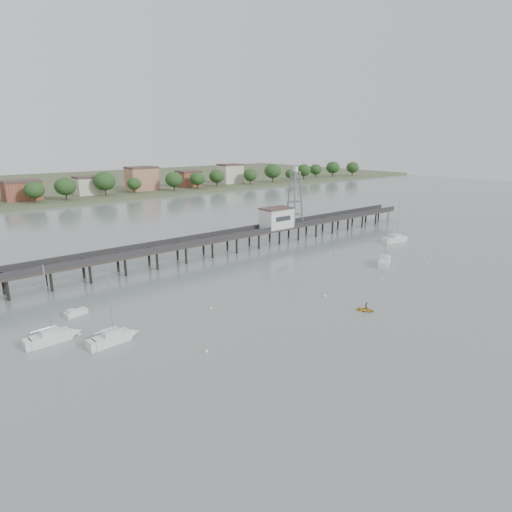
% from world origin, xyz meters
% --- Properties ---
extents(ground_plane, '(500.00, 500.00, 0.00)m').
position_xyz_m(ground_plane, '(0.00, 0.00, 0.00)').
color(ground_plane, slate).
rests_on(ground_plane, ground).
extents(pier, '(150.00, 5.00, 5.50)m').
position_xyz_m(pier, '(0.00, 60.00, 3.79)').
color(pier, '#2D2823').
rests_on(pier, ground).
extents(pier_building, '(8.40, 5.40, 5.30)m').
position_xyz_m(pier_building, '(25.00, 60.00, 6.67)').
color(pier_building, silver).
rests_on(pier_building, ground).
extents(lattice_tower, '(3.20, 3.20, 15.50)m').
position_xyz_m(lattice_tower, '(31.50, 60.00, 11.10)').
color(lattice_tower, slate).
rests_on(lattice_tower, ground).
extents(sailboat_b, '(6.92, 2.37, 11.42)m').
position_xyz_m(sailboat_b, '(-36.15, 36.99, 0.65)').
color(sailboat_b, silver).
rests_on(sailboat_b, ground).
extents(sailboat_c, '(7.55, 5.31, 12.29)m').
position_xyz_m(sailboat_c, '(30.37, 30.25, 0.65)').
color(sailboat_c, silver).
rests_on(sailboat_c, ground).
extents(sailboat_e, '(8.59, 3.81, 13.71)m').
position_xyz_m(sailboat_e, '(51.34, 40.25, 0.64)').
color(sailboat_e, silver).
rests_on(sailboat_e, ground).
extents(sailboat_a, '(6.77, 2.52, 11.10)m').
position_xyz_m(sailboat_a, '(-29.91, 31.49, 0.65)').
color(sailboat_a, silver).
rests_on(sailboat_a, ground).
extents(white_tender, '(3.56, 2.06, 1.30)m').
position_xyz_m(white_tender, '(-31.56, 44.20, 0.40)').
color(white_tender, silver).
rests_on(white_tender, ground).
extents(yellow_dinghy, '(1.96, 1.27, 2.66)m').
position_xyz_m(yellow_dinghy, '(4.91, 16.46, 0.00)').
color(yellow_dinghy, gold).
rests_on(yellow_dinghy, ground).
extents(dinghy_occupant, '(0.52, 1.24, 0.29)m').
position_xyz_m(dinghy_occupant, '(4.91, 16.46, 0.00)').
color(dinghy_occupant, black).
rests_on(dinghy_occupant, ground).
extents(mooring_buoys, '(70.77, 22.54, 0.39)m').
position_xyz_m(mooring_buoys, '(-0.12, 30.55, 0.08)').
color(mooring_buoys, beige).
rests_on(mooring_buoys, ground).
extents(far_shore, '(500.00, 170.00, 10.40)m').
position_xyz_m(far_shore, '(0.36, 239.58, 0.95)').
color(far_shore, '#475133').
rests_on(far_shore, ground).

